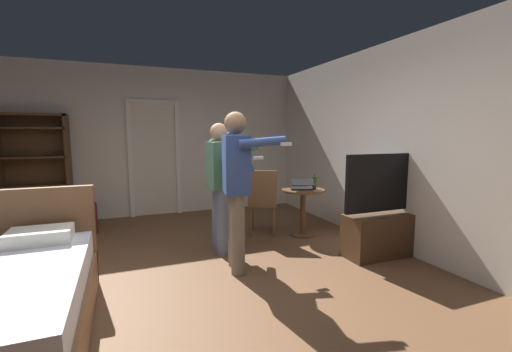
{
  "coord_description": "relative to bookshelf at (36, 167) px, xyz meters",
  "views": [
    {
      "loc": [
        -0.65,
        -3.1,
        1.52
      ],
      "look_at": [
        0.82,
        0.57,
        1.02
      ],
      "focal_mm": 23.6,
      "sensor_mm": 36.0,
      "label": 1
    }
  ],
  "objects": [
    {
      "name": "tv_flatscreen",
      "position": [
        4.3,
        -3.13,
        -0.61
      ],
      "size": [
        1.21,
        0.4,
        1.28
      ],
      "color": "#4C331E",
      "rests_on": "ground_plane"
    },
    {
      "name": "wooden_chair",
      "position": [
        3.21,
        -1.79,
        -0.45
      ],
      "size": [
        0.56,
        0.56,
        0.99
      ],
      "color": "brown",
      "rests_on": "ground_plane"
    },
    {
      "name": "person_striped_shirt",
      "position": [
        2.44,
        -2.24,
        -0.05
      ],
      "size": [
        0.62,
        0.54,
        1.65
      ],
      "color": "slate",
      "rests_on": "ground_plane"
    },
    {
      "name": "doorway_frame",
      "position": [
        1.86,
        0.14,
        0.23
      ],
      "size": [
        0.93,
        0.08,
        2.13
      ],
      "color": "white",
      "rests_on": "ground_plane"
    },
    {
      "name": "ground_plane",
      "position": [
        1.95,
        -3.23,
        -0.99
      ],
      "size": [
        7.47,
        7.47,
        0.0
      ],
      "primitive_type": "plane",
      "color": "brown"
    },
    {
      "name": "wall_right",
      "position": [
        4.66,
        -3.23,
        0.37
      ],
      "size": [
        0.12,
        7.03,
        2.72
      ],
      "primitive_type": "cube",
      "color": "silver",
      "rests_on": "ground_plane"
    },
    {
      "name": "wall_back",
      "position": [
        1.95,
        0.22,
        0.37
      ],
      "size": [
        5.55,
        0.12,
        2.72
      ],
      "primitive_type": "cube",
      "color": "silver",
      "rests_on": "ground_plane"
    },
    {
      "name": "bookshelf",
      "position": [
        0.0,
        0.0,
        0.0
      ],
      "size": [
        1.01,
        0.32,
        1.84
      ],
      "color": "#4C331E",
      "rests_on": "ground_plane"
    },
    {
      "name": "suitcase_dark",
      "position": [
        0.58,
        -0.66,
        -0.76
      ],
      "size": [
        0.65,
        0.48,
        0.47
      ],
      "primitive_type": "cube",
      "rotation": [
        0.0,
        0.0,
        0.2
      ],
      "color": "#4C1919",
      "rests_on": "ground_plane"
    },
    {
      "name": "side_table",
      "position": [
        3.78,
        -2.01,
        -0.52
      ],
      "size": [
        0.64,
        0.64,
        0.7
      ],
      "color": "brown",
      "rests_on": "ground_plane"
    },
    {
      "name": "laptop",
      "position": [
        3.73,
        -2.05,
        -0.24
      ],
      "size": [
        0.42,
        0.42,
        0.16
      ],
      "color": "black",
      "rests_on": "side_table"
    },
    {
      "name": "bottle_on_table",
      "position": [
        3.92,
        -2.09,
        -0.19
      ],
      "size": [
        0.06,
        0.06,
        0.23
      ],
      "color": "#344E11",
      "rests_on": "side_table"
    },
    {
      "name": "person_blue_shirt",
      "position": [
        2.45,
        -2.87,
        0.03
      ],
      "size": [
        0.65,
        0.69,
        1.75
      ],
      "color": "gray",
      "rests_on": "ground_plane"
    }
  ]
}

